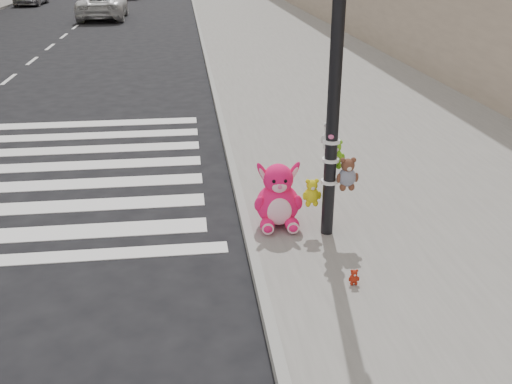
{
  "coord_description": "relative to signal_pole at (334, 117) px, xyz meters",
  "views": [
    {
      "loc": [
        0.81,
        -4.9,
        3.72
      ],
      "look_at": [
        1.65,
        1.89,
        0.75
      ],
      "focal_mm": 40.0,
      "sensor_mm": 36.0,
      "label": 1
    }
  ],
  "objects": [
    {
      "name": "red_teddy",
      "position": [
        -0.02,
        -1.31,
        -1.51
      ],
      "size": [
        0.13,
        0.09,
        0.2
      ],
      "primitive_type": null,
      "rotation": [
        0.0,
        0.0,
        -0.01
      ],
      "color": "#A22210",
      "rests_on": "sidewalk_near"
    },
    {
      "name": "sidewalk_near",
      "position": [
        2.38,
        8.19,
        -1.68
      ],
      "size": [
        7.0,
        80.0,
        0.14
      ],
      "primitive_type": "cube",
      "color": "slate",
      "rests_on": "ground"
    },
    {
      "name": "pink_bunny",
      "position": [
        -0.64,
        0.3,
        -1.22
      ],
      "size": [
        0.67,
        0.7,
        0.94
      ],
      "rotation": [
        0.0,
        0.0,
        -0.05
      ],
      "color": "#FF1562",
      "rests_on": "sidewalk_near"
    },
    {
      "name": "ground",
      "position": [
        -2.62,
        -1.81,
        -1.75
      ],
      "size": [
        120.0,
        120.0,
        0.0
      ],
      "primitive_type": "plane",
      "color": "black",
      "rests_on": "ground"
    },
    {
      "name": "curb_edge",
      "position": [
        -1.07,
        8.19,
        -1.68
      ],
      "size": [
        0.12,
        80.0,
        0.15
      ],
      "primitive_type": "cube",
      "color": "gray",
      "rests_on": "ground"
    },
    {
      "name": "signal_pole",
      "position": [
        0.0,
        0.0,
        0.0
      ],
      "size": [
        0.7,
        0.49,
        4.0
      ],
      "color": "black",
      "rests_on": "sidewalk_near"
    },
    {
      "name": "car_white_near",
      "position": [
        -6.12,
        26.61,
        -1.02
      ],
      "size": [
        2.54,
        5.3,
        1.46
      ],
      "primitive_type": "imported",
      "rotation": [
        0.0,
        0.0,
        3.16
      ],
      "color": "silver",
      "rests_on": "ground"
    }
  ]
}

